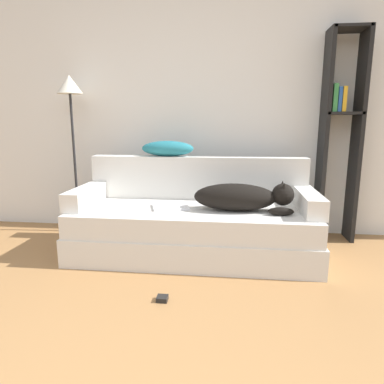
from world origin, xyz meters
name	(u,v)px	position (x,y,z in m)	size (l,w,h in m)	color
wall_back	(200,96)	(0.00, 2.69, 1.35)	(8.11, 0.06, 2.70)	white
couch	(193,231)	(0.02, 1.95, 0.20)	(1.98, 0.83, 0.41)	silver
couch_backrest	(198,178)	(0.02, 2.29, 0.60)	(1.94, 0.15, 0.39)	silver
couch_arm_left	(86,196)	(-0.90, 1.94, 0.48)	(0.15, 0.64, 0.15)	silver
couch_arm_right	(309,202)	(0.94, 1.94, 0.48)	(0.15, 0.64, 0.15)	silver
dog	(242,197)	(0.41, 1.89, 0.52)	(0.78, 0.28, 0.24)	black
laptop	(171,207)	(-0.17, 1.92, 0.42)	(0.35, 0.32, 0.02)	silver
throw_pillow	(168,149)	(-0.26, 2.31, 0.86)	(0.48, 0.19, 0.14)	teal
bookshelf	(340,129)	(1.30, 2.51, 1.04)	(0.33, 0.26, 1.90)	black
floor_lamp	(71,104)	(-1.22, 2.44, 1.27)	(0.24, 0.24, 1.54)	#232326
power_adapter	(162,299)	(-0.09, 1.16, 0.01)	(0.07, 0.07, 0.03)	black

